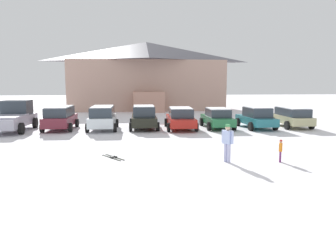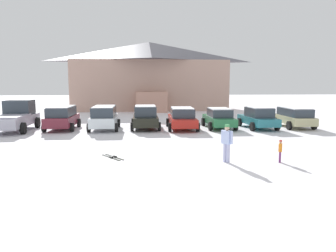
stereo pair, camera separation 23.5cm
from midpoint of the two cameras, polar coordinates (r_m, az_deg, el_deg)
The scene contains 13 objects.
ground at distance 11.98m, azimuth 3.09°, elevation -9.21°, with size 160.00×160.00×0.00m, color white.
ski_lodge at distance 43.76m, azimuth -3.95°, elevation 8.81°, with size 19.80×11.68×8.70m.
parked_maroon_van at distance 25.36m, azimuth -18.54°, elevation 1.46°, with size 2.17×4.15×1.73m.
parked_white_suv at distance 24.52m, azimuth -11.58°, elevation 1.52°, with size 2.13×4.16×1.75m.
parked_black_sedan at distance 24.69m, azimuth -4.50°, elevation 1.55°, with size 2.18×4.37×1.76m.
parked_red_sedan at distance 24.50m, azimuth 1.92°, elevation 1.40°, with size 2.32×4.84×1.62m.
parked_green_coupe at distance 25.24m, azimuth 8.33°, elevation 1.43°, with size 2.10×4.44×1.54m.
parked_teal_hatchback at distance 25.75m, azimuth 14.87°, elevation 1.46°, with size 2.22×4.38×1.64m.
parked_beige_suv at distance 27.19m, azimuth 20.53°, elevation 1.59°, with size 2.16×4.29×1.56m.
pickup_truck at distance 26.06m, azimuth -25.54°, elevation 1.41°, with size 2.48×5.45×2.15m.
skier_adult_in_blue_parka at distance 14.45m, azimuth 9.86°, elevation -2.56°, with size 0.43×0.52×1.67m.
skier_child_in_orange_jacket at distance 15.09m, azimuth 18.59°, elevation -3.91°, with size 0.23×0.34×0.99m.
pair_of_skis at distance 15.46m, azimuth -9.96°, elevation -5.39°, with size 1.15×1.48×0.08m.
Camera 1 is at (-1.91, -11.32, 3.46)m, focal length 35.00 mm.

